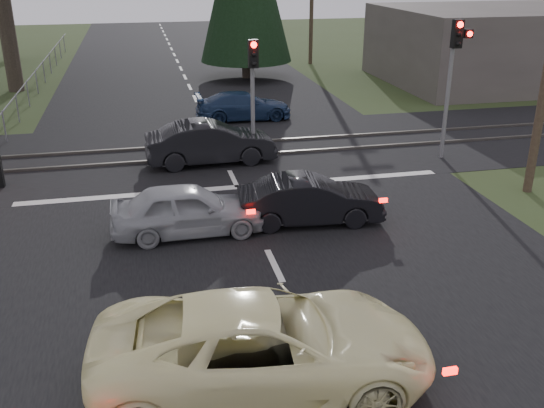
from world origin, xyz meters
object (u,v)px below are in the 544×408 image
object	(u,v)px
silver_car	(188,210)
traffic_signal_right	(454,63)
traffic_signal_center	(253,80)
dark_hatchback	(310,200)
dark_car_far	(211,143)
blue_sedan	(243,106)
cream_coupe	(263,345)

from	to	relation	value
silver_car	traffic_signal_right	bearing A→B (deg)	-65.81
traffic_signal_center	dark_hatchback	distance (m)	5.91
dark_car_far	blue_sedan	bearing A→B (deg)	-22.91
traffic_signal_center	dark_hatchback	world-z (taller)	traffic_signal_center
blue_sedan	dark_car_far	distance (m)	6.05
silver_car	cream_coupe	bearing A→B (deg)	-174.43
dark_hatchback	blue_sedan	xyz separation A→B (m)	(0.19, 11.21, -0.03)
traffic_signal_right	traffic_signal_center	world-z (taller)	traffic_signal_right
dark_hatchback	blue_sedan	world-z (taller)	dark_hatchback
cream_coupe	blue_sedan	world-z (taller)	cream_coupe
traffic_signal_right	cream_coupe	bearing A→B (deg)	-129.50
dark_hatchback	blue_sedan	bearing A→B (deg)	3.70
traffic_signal_right	dark_hatchback	distance (m)	7.92
traffic_signal_right	traffic_signal_center	xyz separation A→B (m)	(-6.55, 1.20, -0.51)
traffic_signal_right	cream_coupe	world-z (taller)	traffic_signal_right
blue_sedan	dark_car_far	world-z (taller)	dark_car_far
traffic_signal_right	traffic_signal_center	size ratio (longest dim) A/B	1.15
traffic_signal_right	dark_hatchback	size ratio (longest dim) A/B	1.24
dark_hatchback	dark_car_far	xyz separation A→B (m)	(-1.93, 5.55, 0.09)
cream_coupe	dark_hatchback	bearing A→B (deg)	-16.95
traffic_signal_right	blue_sedan	xyz separation A→B (m)	(-5.91, 6.93, -2.72)
traffic_signal_center	traffic_signal_right	bearing A→B (deg)	-10.41
blue_sedan	traffic_signal_center	bearing A→B (deg)	173.30
silver_car	dark_car_far	bearing A→B (deg)	-13.44
traffic_signal_center	blue_sedan	distance (m)	6.18
cream_coupe	dark_car_far	distance (m)	11.76
cream_coupe	silver_car	distance (m)	6.22
traffic_signal_right	silver_car	xyz separation A→B (m)	(-9.30, -4.29, -2.66)
silver_car	dark_car_far	xyz separation A→B (m)	(1.27, 5.56, 0.06)
traffic_signal_center	blue_sedan	size ratio (longest dim) A/B	1.00
cream_coupe	dark_car_far	world-z (taller)	cream_coupe
traffic_signal_center	silver_car	xyz separation A→B (m)	(-2.75, -5.49, -2.15)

